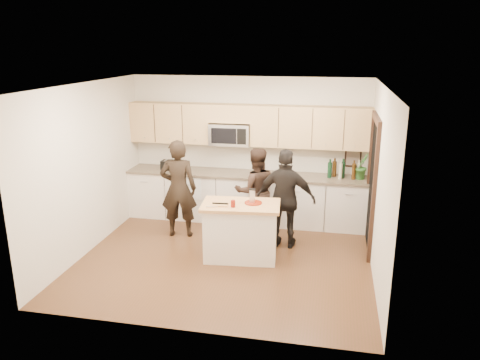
% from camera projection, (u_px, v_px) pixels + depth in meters
% --- Properties ---
extents(floor, '(4.50, 4.50, 0.00)m').
position_uv_depth(floor, '(225.00, 258.00, 7.42)').
color(floor, '#512D1B').
rests_on(floor, ground).
extents(room_shell, '(4.52, 4.02, 2.71)m').
position_uv_depth(room_shell, '(224.00, 152.00, 6.94)').
color(room_shell, beige).
rests_on(room_shell, ground).
extents(back_cabinetry, '(4.50, 0.66, 0.94)m').
position_uv_depth(back_cabinetry, '(245.00, 197.00, 8.88)').
color(back_cabinetry, silver).
rests_on(back_cabinetry, ground).
extents(upper_cabinetry, '(4.50, 0.33, 0.75)m').
position_uv_depth(upper_cabinetry, '(249.00, 124.00, 8.63)').
color(upper_cabinetry, tan).
rests_on(upper_cabinetry, ground).
extents(microwave, '(0.76, 0.41, 0.40)m').
position_uv_depth(microwave, '(230.00, 134.00, 8.71)').
color(microwave, silver).
rests_on(microwave, ground).
extents(doorway, '(0.06, 1.25, 2.20)m').
position_uv_depth(doorway, '(372.00, 180.00, 7.52)').
color(doorway, black).
rests_on(doorway, ground).
extents(framed_picture, '(0.30, 0.03, 0.38)m').
position_uv_depth(framed_picture, '(353.00, 157.00, 8.56)').
color(framed_picture, black).
rests_on(framed_picture, ground).
extents(dish_towel, '(0.34, 0.60, 0.48)m').
position_uv_depth(dish_towel, '(194.00, 180.00, 8.79)').
color(dish_towel, white).
rests_on(dish_towel, ground).
extents(island, '(1.26, 0.81, 0.90)m').
position_uv_depth(island, '(241.00, 231.00, 7.32)').
color(island, silver).
rests_on(island, ground).
extents(red_plate, '(0.27, 0.27, 0.02)m').
position_uv_depth(red_plate, '(253.00, 203.00, 7.22)').
color(red_plate, maroon).
rests_on(red_plate, island).
extents(box_grater, '(0.10, 0.05, 0.21)m').
position_uv_depth(box_grater, '(252.00, 195.00, 7.20)').
color(box_grater, silver).
rests_on(box_grater, red_plate).
extents(drink_glass, '(0.07, 0.07, 0.11)m').
position_uv_depth(drink_glass, '(233.00, 204.00, 7.04)').
color(drink_glass, maroon).
rests_on(drink_glass, island).
extents(cutting_board, '(0.24, 0.20, 0.02)m').
position_uv_depth(cutting_board, '(221.00, 205.00, 7.14)').
color(cutting_board, tan).
rests_on(cutting_board, island).
extents(tongs, '(0.24, 0.05, 0.02)m').
position_uv_depth(tongs, '(220.00, 203.00, 7.13)').
color(tongs, black).
rests_on(tongs, cutting_board).
extents(knife, '(0.18, 0.04, 0.01)m').
position_uv_depth(knife, '(212.00, 206.00, 7.02)').
color(knife, silver).
rests_on(knife, cutting_board).
extents(toaster, '(0.29, 0.20, 0.18)m').
position_uv_depth(toaster, '(169.00, 165.00, 8.99)').
color(toaster, black).
rests_on(toaster, back_cabinetry).
extents(bottle_cluster, '(0.58, 0.23, 0.35)m').
position_uv_depth(bottle_cluster, '(343.00, 169.00, 8.39)').
color(bottle_cluster, black).
rests_on(bottle_cluster, back_cabinetry).
extents(orchid, '(0.32, 0.33, 0.47)m').
position_uv_depth(orchid, '(362.00, 166.00, 8.31)').
color(orchid, '#316729').
rests_on(orchid, back_cabinetry).
extents(woman_left, '(0.69, 0.52, 1.72)m').
position_uv_depth(woman_left, '(179.00, 189.00, 8.08)').
color(woman_left, black).
rests_on(woman_left, ground).
extents(woman_center, '(0.90, 0.80, 1.55)m').
position_uv_depth(woman_center, '(256.00, 191.00, 8.21)').
color(woman_center, black).
rests_on(woman_center, ground).
extents(woman_right, '(1.00, 0.46, 1.66)m').
position_uv_depth(woman_right, '(286.00, 199.00, 7.63)').
color(woman_right, black).
rests_on(woman_right, ground).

